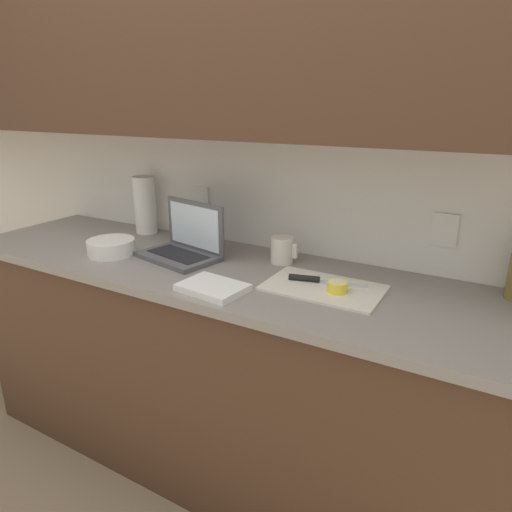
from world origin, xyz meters
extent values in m
plane|color=#847056|center=(0.00, 0.00, 0.00)|extent=(12.00, 12.00, 0.00)
cube|color=white|center=(0.00, 0.35, 1.30)|extent=(5.20, 0.06, 2.60)
cube|color=white|center=(-0.36, 0.32, 1.12)|extent=(0.09, 0.01, 0.12)
cube|color=white|center=(0.71, 0.32, 1.12)|extent=(0.09, 0.01, 0.12)
cube|color=#472D1E|center=(0.00, 0.16, 1.77)|extent=(4.42, 0.32, 0.70)
cube|color=#472D1E|center=(0.00, 0.00, 0.45)|extent=(2.43, 0.60, 0.90)
cube|color=gray|center=(0.00, 0.00, 0.92)|extent=(2.50, 0.64, 0.03)
cube|color=#9EA3A8|center=(-0.99, 0.03, 0.86)|extent=(0.40, 0.42, 0.16)
cube|color=#515156|center=(-0.25, 0.00, 0.95)|extent=(0.36, 0.27, 0.02)
cube|color=black|center=(-0.25, 0.00, 0.96)|extent=(0.29, 0.17, 0.00)
cube|color=#515156|center=(-0.23, 0.10, 1.06)|extent=(0.33, 0.08, 0.21)
cube|color=silver|center=(-0.23, 0.09, 1.06)|extent=(0.29, 0.07, 0.18)
cube|color=silver|center=(0.39, 0.00, 0.94)|extent=(0.40, 0.25, 0.01)
cube|color=silver|center=(0.44, 0.05, 0.95)|extent=(0.17, 0.08, 0.00)
cylinder|color=black|center=(0.31, 0.02, 0.96)|extent=(0.11, 0.05, 0.02)
cylinder|color=yellow|center=(0.44, -0.02, 0.96)|extent=(0.07, 0.07, 0.03)
cylinder|color=#F4EAA3|center=(0.44, -0.02, 0.98)|extent=(0.06, 0.06, 0.00)
cylinder|color=silver|center=(0.14, 0.17, 0.99)|extent=(0.09, 0.09, 0.11)
cube|color=silver|center=(0.19, 0.17, 1.00)|extent=(0.02, 0.01, 0.06)
cylinder|color=white|center=(-0.53, -0.09, 0.97)|extent=(0.20, 0.20, 0.06)
cylinder|color=white|center=(-0.64, 0.24, 1.08)|extent=(0.10, 0.10, 0.28)
cube|color=white|center=(0.06, -0.21, 0.95)|extent=(0.24, 0.18, 0.02)
camera|label=1|loc=(0.91, -1.38, 1.55)|focal=32.00mm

